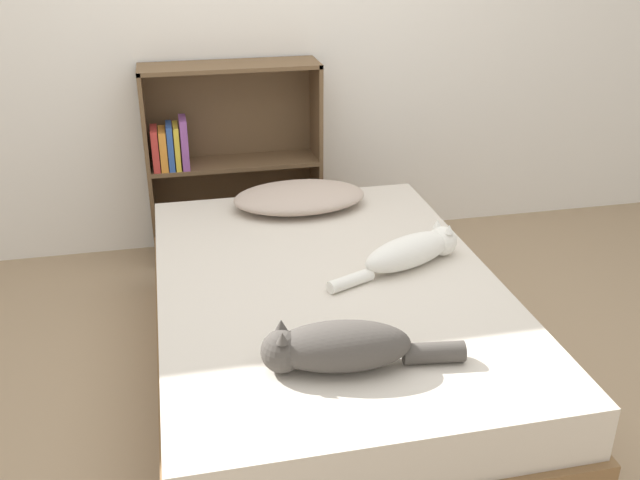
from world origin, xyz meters
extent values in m
plane|color=#997F60|center=(0.00, 0.00, 0.00)|extent=(8.00, 8.00, 0.00)
cube|color=white|center=(0.00, 1.40, 1.25)|extent=(8.00, 0.06, 2.50)
cube|color=brown|center=(0.00, 0.00, 0.13)|extent=(1.28, 1.86, 0.25)
cube|color=beige|center=(0.00, 0.00, 0.35)|extent=(1.24, 1.80, 0.18)
ellipsoid|color=#B29E8E|center=(0.03, 0.71, 0.49)|extent=(0.60, 0.37, 0.10)
ellipsoid|color=white|center=(0.33, 0.04, 0.50)|extent=(0.43, 0.29, 0.12)
sphere|color=white|center=(0.49, 0.11, 0.50)|extent=(0.12, 0.12, 0.12)
cone|color=white|center=(0.47, 0.14, 0.56)|extent=(0.04, 0.04, 0.03)
cone|color=white|center=(0.50, 0.08, 0.56)|extent=(0.04, 0.04, 0.03)
cylinder|color=white|center=(0.07, -0.07, 0.46)|extent=(0.19, 0.12, 0.05)
ellipsoid|color=#47423D|center=(-0.08, -0.54, 0.51)|extent=(0.43, 0.23, 0.15)
sphere|color=#47423D|center=(-0.26, -0.52, 0.50)|extent=(0.13, 0.13, 0.13)
cone|color=#47423D|center=(-0.26, -0.55, 0.57)|extent=(0.04, 0.04, 0.03)
cone|color=#47423D|center=(-0.25, -0.48, 0.57)|extent=(0.04, 0.04, 0.03)
cylinder|color=#47423D|center=(0.19, -0.58, 0.47)|extent=(0.19, 0.09, 0.06)
cube|color=brown|center=(-0.64, 1.23, 0.50)|extent=(0.02, 0.26, 1.00)
cube|color=brown|center=(0.22, 1.23, 0.50)|extent=(0.02, 0.26, 1.00)
cube|color=brown|center=(-0.21, 1.23, 0.01)|extent=(0.88, 0.26, 0.02)
cube|color=brown|center=(-0.21, 1.23, 0.99)|extent=(0.88, 0.26, 0.02)
cube|color=brown|center=(-0.21, 1.23, 0.50)|extent=(0.84, 0.26, 0.02)
cube|color=brown|center=(-0.21, 1.35, 0.50)|extent=(0.88, 0.02, 1.00)
cube|color=#B7332D|center=(-0.60, 1.19, 0.61)|extent=(0.03, 0.16, 0.21)
cube|color=orange|center=(-0.56, 1.19, 0.61)|extent=(0.03, 0.16, 0.20)
cube|color=#2D519E|center=(-0.52, 1.19, 0.62)|extent=(0.03, 0.16, 0.22)
cube|color=gold|center=(-0.49, 1.19, 0.62)|extent=(0.02, 0.16, 0.22)
cube|color=#8C4C99|center=(-0.46, 1.19, 0.63)|extent=(0.03, 0.16, 0.25)
camera|label=1|loc=(-0.53, -2.26, 1.69)|focal=40.00mm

